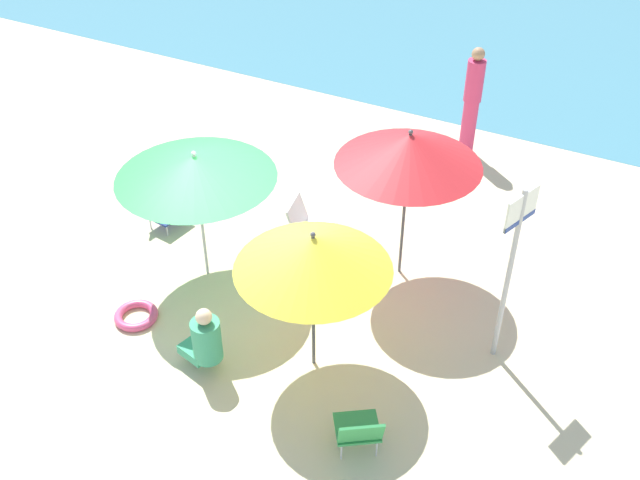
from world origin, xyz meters
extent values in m
plane|color=beige|center=(0.00, 0.00, 0.00)|extent=(40.00, 40.00, 0.00)
cylinder|color=#4C4C51|center=(1.45, 1.20, 1.04)|extent=(0.04, 0.04, 2.07)
cone|color=red|center=(1.45, 1.20, 1.87)|extent=(1.79, 1.79, 0.41)
sphere|color=#4C4C51|center=(1.45, 1.20, 2.10)|extent=(0.06, 0.06, 0.06)
cylinder|color=#4C4C51|center=(1.21, -0.79, 0.91)|extent=(0.04, 0.04, 1.82)
cone|color=yellow|center=(1.21, -0.79, 1.62)|extent=(1.68, 1.68, 0.41)
sphere|color=#4C4C51|center=(1.21, -0.79, 1.85)|extent=(0.06, 0.06, 0.06)
cylinder|color=silver|center=(-0.80, -0.01, 0.90)|extent=(0.04, 0.04, 1.81)
cone|color=green|center=(-0.80, -0.01, 1.65)|extent=(1.97, 1.97, 0.30)
sphere|color=silver|center=(-0.80, -0.01, 1.84)|extent=(0.06, 0.06, 0.06)
cube|color=#33934C|center=(2.14, -1.60, 0.26)|extent=(0.60, 0.59, 0.03)
cube|color=#33934C|center=(2.26, -1.78, 0.44)|extent=(0.45, 0.37, 0.35)
cylinder|color=silver|center=(1.90, -1.56, 0.12)|extent=(0.02, 0.02, 0.25)
cylinder|color=silver|center=(2.20, -1.36, 0.12)|extent=(0.02, 0.02, 0.25)
cylinder|color=silver|center=(2.08, -1.84, 0.12)|extent=(0.02, 0.02, 0.25)
cylinder|color=silver|center=(2.38, -1.64, 0.12)|extent=(0.02, 0.02, 0.25)
cube|color=navy|center=(-1.90, 0.63, 0.21)|extent=(0.49, 0.56, 0.03)
cube|color=navy|center=(-2.12, 0.66, 0.38)|extent=(0.21, 0.52, 0.34)
cylinder|color=silver|center=(-1.70, 0.81, 0.10)|extent=(0.02, 0.02, 0.19)
cylinder|color=silver|center=(-1.76, 0.41, 0.10)|extent=(0.02, 0.02, 0.19)
cylinder|color=silver|center=(-2.03, 0.86, 0.10)|extent=(0.02, 0.02, 0.19)
cylinder|color=silver|center=(-2.09, 0.45, 0.10)|extent=(0.02, 0.02, 0.19)
cube|color=white|center=(0.19, 1.18, 0.26)|extent=(0.56, 0.60, 0.03)
cube|color=white|center=(-0.06, 1.13, 0.47)|extent=(0.25, 0.54, 0.40)
cylinder|color=silver|center=(0.35, 1.42, 0.12)|extent=(0.02, 0.02, 0.25)
cylinder|color=silver|center=(0.42, 1.01, 0.12)|extent=(0.02, 0.02, 0.25)
cylinder|color=silver|center=(-0.03, 1.35, 0.12)|extent=(0.02, 0.02, 0.25)
cylinder|color=silver|center=(0.04, 0.94, 0.12)|extent=(0.02, 0.02, 0.25)
cube|color=#389970|center=(0.04, -1.39, 0.21)|extent=(0.43, 0.41, 0.12)
cylinder|color=beige|center=(-0.11, -1.36, 0.11)|extent=(0.12, 0.12, 0.21)
cylinder|color=#389970|center=(0.22, -1.44, 0.48)|extent=(0.33, 0.33, 0.52)
sphere|color=beige|center=(0.22, -1.44, 0.83)|extent=(0.18, 0.18, 0.18)
cylinder|color=#DB3866|center=(1.23, 4.58, 0.47)|extent=(0.24, 0.24, 0.94)
cylinder|color=#DB3866|center=(1.23, 4.58, 1.28)|extent=(0.28, 0.28, 0.68)
sphere|color=tan|center=(1.23, 4.58, 1.72)|extent=(0.21, 0.21, 0.21)
cube|color=black|center=(0.46, 0.56, 0.25)|extent=(0.48, 0.48, 0.12)
cylinder|color=#DBAD84|center=(0.54, 0.70, 0.12)|extent=(0.12, 0.12, 0.25)
cylinder|color=black|center=(0.38, 0.40, 0.48)|extent=(0.36, 0.36, 0.47)
sphere|color=#DBAD84|center=(0.38, 0.40, 0.82)|extent=(0.21, 0.21, 0.21)
cylinder|color=#ADADB2|center=(3.01, 0.31, 1.15)|extent=(0.06, 0.06, 2.30)
cube|color=white|center=(3.01, 0.31, 2.07)|extent=(0.19, 0.50, 0.36)
cube|color=navy|center=(3.01, 0.31, 1.92)|extent=(0.20, 0.50, 0.06)
torus|color=#E54C7F|center=(-1.07, -1.15, 0.05)|extent=(0.54, 0.54, 0.10)
camera|label=1|loc=(4.04, -6.08, 6.37)|focal=41.87mm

